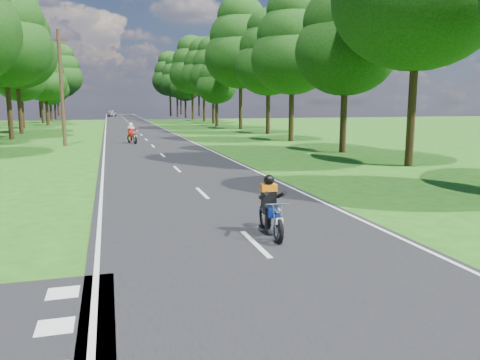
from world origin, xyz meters
name	(u,v)px	position (x,y,z in m)	size (l,w,h in m)	color
ground	(289,277)	(0.00, 0.00, 0.00)	(160.00, 160.00, 0.00)	#215012
main_road	(134,128)	(0.00, 50.00, 0.01)	(7.00, 140.00, 0.02)	black
road_markings	(134,129)	(-0.14, 48.13, 0.02)	(7.40, 140.00, 0.01)	silver
treeline	(139,64)	(1.43, 60.06, 8.25)	(40.00, 115.35, 14.78)	black
telegraph_pole	(62,88)	(-6.00, 28.00, 4.07)	(1.20, 0.26, 8.00)	#382616
rider_near_blue	(271,205)	(0.56, 2.60, 0.71)	(0.56, 1.67, 1.39)	navy
rider_far_red	(132,133)	(-1.30, 28.63, 0.79)	(0.62, 1.85, 1.54)	#B11E0D
distant_car	(112,113)	(-2.15, 99.05, 0.74)	(1.70, 4.22, 1.44)	#AAACB2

